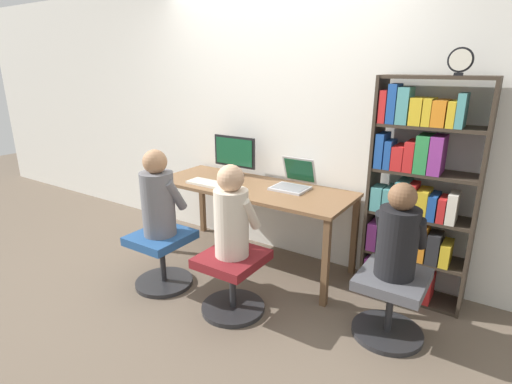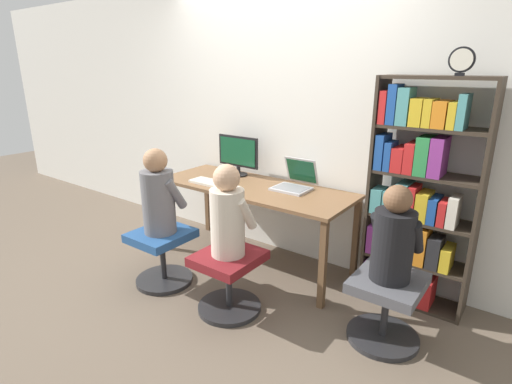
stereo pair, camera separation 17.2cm
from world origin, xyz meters
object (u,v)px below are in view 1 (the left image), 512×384
Objects in this scene: office_chair_right at (233,278)px; person_at_monitor at (158,197)px; laptop at (293,182)px; keyboard at (210,183)px; person_near_shelf at (398,235)px; desk_clock at (460,61)px; desktop_monitor at (234,155)px; person_at_laptop at (232,215)px; office_chair_side at (390,300)px; bookshelf at (414,198)px; office_chair_left at (162,255)px.

person_at_monitor reaches higher than office_chair_right.
laptop is 0.76m from keyboard.
office_chair_right is (-0.01, -0.90, -0.53)m from laptop.
person_at_monitor is 1.83m from person_near_shelf.
desktop_monitor is at bearing 177.58° from desk_clock.
keyboard is 0.87m from person_at_laptop.
office_chair_right is at bearing -161.78° from office_chair_side.
keyboard is at bearing -89.67° from desktop_monitor.
person_at_monitor is 1.11× the size of person_near_shelf.
desk_clock reaches higher than desktop_monitor.
person_at_laptop is at bearing -162.00° from office_chair_side.
person_at_monitor is 2.00m from bookshelf.
bookshelf reaches higher than office_chair_side.
office_chair_left is 1.89m from person_near_shelf.
person_near_shelf is (1.07, 0.36, 0.47)m from office_chair_right.
office_chair_right is at bearing -90.00° from person_at_laptop.
bookshelf is (1.76, 0.95, 0.05)m from person_at_monitor.
person_near_shelf is at bearing 11.71° from person_at_monitor.
office_chair_left is at bearing -155.22° from desk_clock.
keyboard is 1.82m from office_chair_side.
office_chair_left and office_chair_side have the same top height.
laptop reaches higher than office_chair_side.
person_at_laptop is 0.39× the size of bookshelf.
office_chair_left is 0.76× the size of person_near_shelf.
desk_clock is 1.64m from office_chair_side.
bookshelf is 2.73× the size of person_near_shelf.
desk_clock is (1.94, 0.90, 1.55)m from office_chair_left.
keyboard is 0.69× the size of person_near_shelf.
keyboard is (-0.68, -0.33, -0.04)m from laptop.
keyboard is 0.58m from person_at_monitor.
desk_clock is at bearing 24.66° from person_at_monitor.
desktop_monitor reaches higher than office_chair_side.
desktop_monitor is 0.74× the size of person_near_shelf.
laptop is 0.72× the size of office_chair_left.
keyboard is at bearing -167.72° from bookshelf.
office_chair_side is (1.74, -0.21, -0.49)m from keyboard.
person_near_shelf is at bearing -27.14° from laptop.
desktop_monitor reaches higher than office_chair_left.
person_at_monitor is (-0.72, -0.01, 0.51)m from office_chair_right.
bookshelf reaches higher than laptop.
office_chair_left is at bearing -95.25° from keyboard.
laptop is at bearing 89.11° from person_at_laptop.
bookshelf is 3.57× the size of office_chair_side.
person_at_laptop is 1.83m from desk_clock.
office_chair_left is (-0.05, -0.59, -0.49)m from keyboard.
keyboard reaches higher than office_chair_side.
person_at_monitor is at bearing -168.29° from person_near_shelf.
desk_clock reaches higher than bookshelf.
keyboard is 2.47× the size of desk_clock.
office_chair_side is at bearing 18.22° from office_chair_right.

